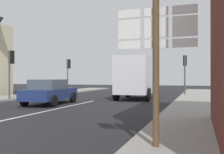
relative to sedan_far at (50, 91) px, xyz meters
The scene contains 9 objects.
ground_plane 1.95m from the sedan_far, 28.65° to the left, with size 80.00×80.00×0.00m, color #232326.
sidewalk_right 8.40m from the sedan_far, ahead, with size 2.86×44.00×0.14m, color gray.
lane_centre_stripe 3.59m from the sedan_far, 63.33° to the right, with size 0.16×12.00×0.01m, color silver.
sedan_far is the anchor object (origin of this frame).
delivery_truck 6.61m from the sedan_far, 52.53° to the left, with size 2.59×5.05×3.05m.
route_sign_post 10.95m from the sedan_far, 46.22° to the right, with size 1.66×0.14×3.20m.
traffic_light_near_left 4.62m from the sedan_far, 160.66° to the left, with size 0.30×0.49×3.45m.
traffic_light_far_right 12.37m from the sedan_far, 54.14° to the left, with size 0.30×0.49×3.52m.
traffic_light_far_left 10.61m from the sedan_far, 112.56° to the left, with size 0.30×0.49×3.41m.
Camera 1 is at (6.82, -4.11, 1.57)m, focal length 41.44 mm.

